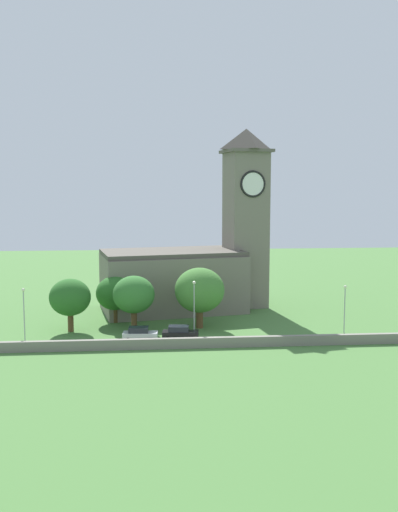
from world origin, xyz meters
The scene contains 12 objects.
ground_plane centered at (0.00, 15.00, 0.00)m, with size 200.00×200.00×0.00m, color #477538.
church centered at (0.00, 21.04, 7.86)m, with size 28.67×17.00×29.45m.
quay_barrier centered at (0.00, -2.25, 0.64)m, with size 54.20×0.70×1.29m, color gray.
car_silver centered at (-8.60, 1.40, 0.96)m, with size 4.59×2.39×1.90m.
car_black centered at (-3.39, 1.53, 0.96)m, with size 4.86×2.65×1.89m.
streetlamp_west_end centered at (-23.53, 3.12, 4.62)m, with size 0.44×0.44×6.91m.
streetlamp_west_mid centered at (-1.40, 3.40, 4.96)m, with size 0.44×0.44×7.50m.
streetlamp_central centered at (19.17, 3.27, 4.47)m, with size 0.44×0.44×6.64m.
tree_by_tower centered at (-12.40, 12.25, 4.38)m, with size 5.55×5.55×6.91m.
tree_churchyard centered at (-0.28, 7.91, 5.41)m, with size 7.04×7.04×8.61m.
tree_riverside_east centered at (-18.22, 7.41, 4.78)m, with size 5.68×5.68×7.37m.
tree_riverside_west centered at (-9.49, 7.26, 5.05)m, with size 5.79×5.79×7.69m.
Camera 1 is at (-7.09, -70.38, 19.46)m, focal length 39.70 mm.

